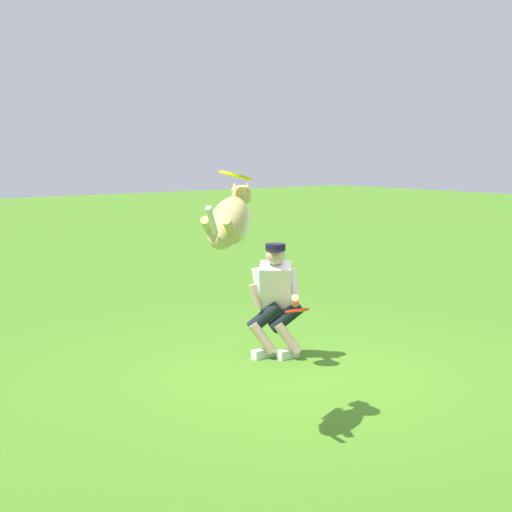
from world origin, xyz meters
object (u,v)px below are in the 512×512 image
object	(u,v)px
frisbee_flying	(236,176)
frisbee_held	(297,311)
dog	(229,220)
person	(275,297)

from	to	relation	value
frisbee_flying	frisbee_held	distance (m)	2.40
dog	frisbee_held	distance (m)	2.36
dog	frisbee_flying	size ratio (longest dim) A/B	3.30
person	frisbee_held	size ratio (longest dim) A/B	4.95
frisbee_flying	frisbee_held	xyz separation A→B (m)	(-1.58, -1.02, -1.49)
person	frisbee_flying	world-z (taller)	frisbee_flying
dog	frisbee_held	xyz separation A→B (m)	(-1.72, -1.13, -1.15)
frisbee_held	person	bearing A→B (deg)	-93.76
person	frisbee_flying	distance (m)	2.55
person	dog	xyz separation A→B (m)	(1.75, 1.51, 1.06)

